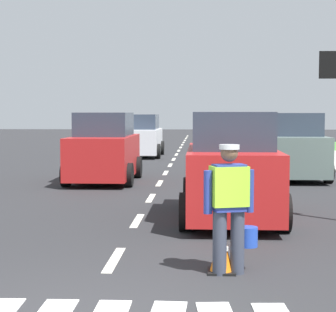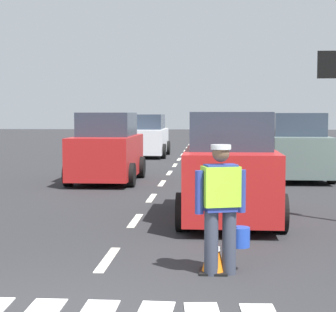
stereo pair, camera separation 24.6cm
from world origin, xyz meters
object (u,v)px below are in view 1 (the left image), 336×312
(road_worker, at_px, (230,202))
(car_parked_far, at_px, (292,148))
(car_oncoming_second, at_px, (140,137))
(car_oncoming_lead, at_px, (104,150))
(traffic_cone_near, at_px, (222,251))
(car_outgoing_ahead, at_px, (231,170))

(road_worker, distance_m, car_parked_far, 11.53)
(road_worker, xyz_separation_m, car_parked_far, (2.50, 11.26, 0.03))
(car_oncoming_second, bearing_deg, car_oncoming_lead, -90.06)
(car_parked_far, relative_size, car_oncoming_second, 1.01)
(car_oncoming_second, bearing_deg, road_worker, -80.85)
(traffic_cone_near, xyz_separation_m, car_oncoming_lead, (-3.17, 9.89, 0.68))
(road_worker, relative_size, car_parked_far, 0.39)
(road_worker, height_order, car_oncoming_second, car_oncoming_second)
(car_parked_far, height_order, car_outgoing_ahead, car_outgoing_ahead)
(car_oncoming_lead, bearing_deg, traffic_cone_near, -72.21)
(road_worker, bearing_deg, car_parked_far, 77.48)
(car_oncoming_second, bearing_deg, car_outgoing_ahead, -78.02)
(traffic_cone_near, bearing_deg, car_parked_far, 76.91)
(traffic_cone_near, bearing_deg, car_oncoming_second, 98.88)
(road_worker, bearing_deg, car_oncoming_lead, 108.26)
(car_parked_far, xyz_separation_m, car_outgoing_ahead, (-2.29, -7.35, 0.01))
(car_oncoming_lead, xyz_separation_m, car_outgoing_ahead, (3.49, -6.03, 0.00))
(car_parked_far, bearing_deg, road_worker, -102.52)
(traffic_cone_near, height_order, car_outgoing_ahead, car_outgoing_ahead)
(road_worker, bearing_deg, car_oncoming_second, 99.15)
(car_parked_far, bearing_deg, car_oncoming_second, 122.55)
(road_worker, xyz_separation_m, car_oncoming_lead, (-3.28, 9.94, 0.04))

